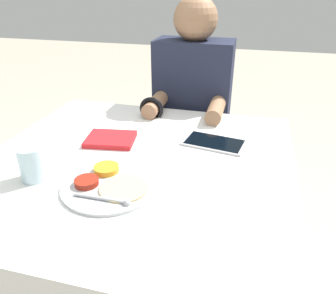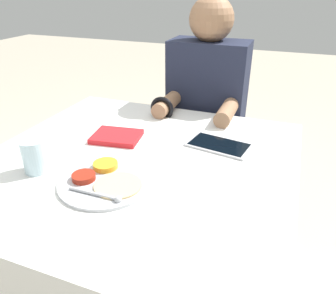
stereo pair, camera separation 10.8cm
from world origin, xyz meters
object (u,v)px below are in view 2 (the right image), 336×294
(red_notebook, at_px, (117,137))
(person_diner, at_px, (205,127))
(tablet_device, at_px, (219,145))
(drinking_glass, at_px, (35,156))
(thali_tray, at_px, (105,180))

(red_notebook, relative_size, person_diner, 0.16)
(tablet_device, distance_m, drinking_glass, 0.64)
(thali_tray, xyz_separation_m, tablet_device, (0.27, 0.36, -0.00))
(drinking_glass, bearing_deg, tablet_device, 36.91)
(thali_tray, relative_size, tablet_device, 1.15)
(thali_tray, bearing_deg, person_diner, 83.20)
(tablet_device, height_order, person_diner, person_diner)
(thali_tray, height_order, tablet_device, thali_tray)
(thali_tray, distance_m, person_diner, 0.84)
(tablet_device, bearing_deg, drinking_glass, -143.09)
(thali_tray, relative_size, red_notebook, 1.45)
(drinking_glass, bearing_deg, red_notebook, 67.58)
(red_notebook, xyz_separation_m, tablet_device, (0.39, 0.08, -0.00))
(red_notebook, bearing_deg, tablet_device, 11.98)
(red_notebook, distance_m, drinking_glass, 0.33)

